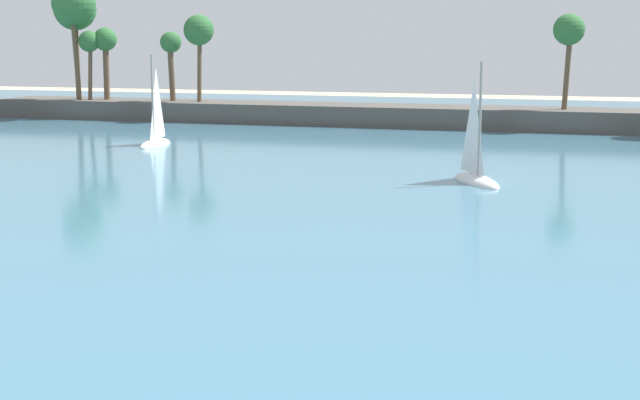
% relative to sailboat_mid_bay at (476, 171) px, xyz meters
% --- Properties ---
extents(sea, '(220.00, 111.86, 0.06)m').
position_rel_sailboat_mid_bay_xyz_m(sea, '(0.28, 15.01, -0.64)').
color(sea, teal).
rests_on(sea, ground).
extents(palm_headland, '(99.76, 6.56, 13.05)m').
position_rel_sailboat_mid_bay_xyz_m(palm_headland, '(-3.56, 30.78, 2.14)').
color(palm_headland, '#514C47').
rests_on(palm_headland, ground).
extents(sailboat_mid_bay, '(3.72, 4.67, 6.76)m').
position_rel_sailboat_mid_bay_xyz_m(sailboat_mid_bay, '(0.00, 0.00, 0.00)').
color(sailboat_mid_bay, white).
rests_on(sailboat_mid_bay, sea).
extents(sailboat_toward_headland, '(1.88, 4.83, 6.83)m').
position_rel_sailboat_mid_bay_xyz_m(sailboat_toward_headland, '(-24.11, 10.88, 0.01)').
color(sailboat_toward_headland, white).
rests_on(sailboat_toward_headland, sea).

